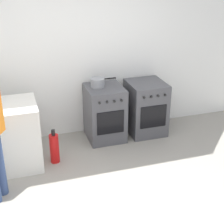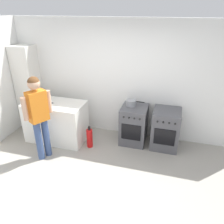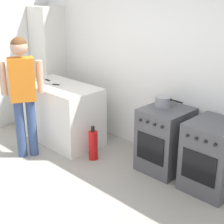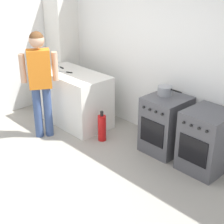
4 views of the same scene
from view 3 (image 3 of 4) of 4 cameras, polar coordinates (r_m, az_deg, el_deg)
ground_plane at (r=4.00m, az=-9.99°, el=-15.35°), size 8.00×8.00×0.00m
back_wall at (r=4.75m, az=8.59°, el=7.72°), size 6.00×0.10×2.60m
counter_unit at (r=5.39m, az=-8.36°, el=-0.19°), size 1.30×0.70×0.90m
oven_left at (r=4.54m, az=8.77°, el=-4.52°), size 0.55×0.62×0.85m
oven_right at (r=4.22m, az=16.35°, el=-7.12°), size 0.57×0.62×0.85m
pot at (r=4.45m, az=8.56°, el=1.77°), size 0.39×0.21×0.13m
knife_utility at (r=5.62m, az=-10.92°, el=5.35°), size 0.25×0.07×0.01m
knife_carving at (r=5.33m, az=-10.20°, el=4.60°), size 0.31×0.16×0.01m
person at (r=4.80m, az=-14.65°, el=4.02°), size 0.34×0.51×1.69m
fire_extinguisher at (r=4.83m, az=-3.15°, el=-5.48°), size 0.13×0.13×0.50m
larder_cabinet at (r=6.25m, az=-10.43°, el=7.76°), size 0.48×0.44×2.00m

